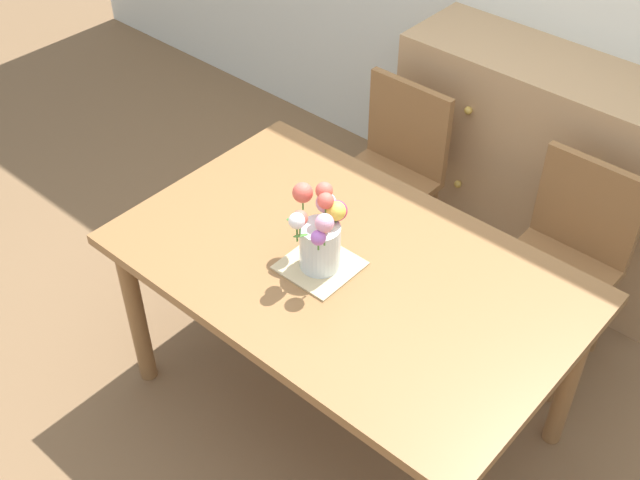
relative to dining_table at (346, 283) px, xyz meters
name	(u,v)px	position (x,y,z in m)	size (l,w,h in m)	color
ground_plane	(343,404)	(0.00, 0.00, -0.69)	(12.00, 12.00, 0.00)	brown
dining_table	(346,283)	(0.00, 0.00, 0.00)	(1.58, 1.00, 0.78)	olive
chair_left	(391,167)	(-0.44, 0.84, -0.17)	(0.42, 0.42, 0.90)	olive
chair_right	(566,253)	(0.44, 0.84, -0.17)	(0.42, 0.42, 0.90)	olive
dresser	(545,166)	(0.07, 1.33, -0.19)	(1.40, 0.47, 1.00)	tan
placemat	(320,266)	(-0.06, -0.07, 0.10)	(0.24, 0.24, 0.01)	#CCB789
flower_vase	(320,231)	(-0.07, -0.06, 0.24)	(0.24, 0.23, 0.28)	silver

